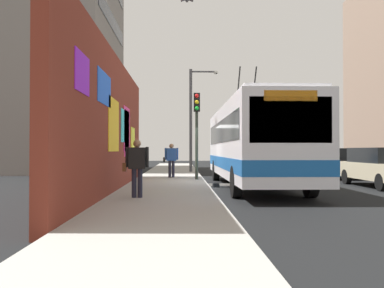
# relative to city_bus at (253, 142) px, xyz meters

# --- Properties ---
(ground_plane) EXTENTS (80.00, 80.00, 0.00)m
(ground_plane) POSITION_rel_city_bus_xyz_m (1.32, 1.80, -1.82)
(ground_plane) COLOR black
(sidewalk_slab) EXTENTS (48.00, 3.20, 0.15)m
(sidewalk_slab) POSITION_rel_city_bus_xyz_m (1.32, 3.40, -1.75)
(sidewalk_slab) COLOR #9E9B93
(sidewalk_slab) RESTS_ON ground_plane
(graffiti_wall) EXTENTS (14.23, 0.32, 4.63)m
(graffiti_wall) POSITION_rel_city_bus_xyz_m (-2.55, 5.15, 0.49)
(graffiti_wall) COLOR maroon
(graffiti_wall) RESTS_ON ground_plane
(building_far_left) EXTENTS (11.89, 6.33, 19.44)m
(building_far_left) POSITION_rel_city_bus_xyz_m (13.49, 11.00, 7.90)
(building_far_left) COLOR gray
(building_far_left) RESTS_ON ground_plane
(city_bus) EXTENTS (11.43, 2.60, 5.06)m
(city_bus) POSITION_rel_city_bus_xyz_m (0.00, 0.00, 0.00)
(city_bus) COLOR silver
(city_bus) RESTS_ON ground_plane
(parked_car_champagne) EXTENTS (4.73, 1.86, 1.58)m
(parked_car_champagne) POSITION_rel_city_bus_xyz_m (-0.08, -5.20, -0.99)
(parked_car_champagne) COLOR #C6B793
(parked_car_champagne) RESTS_ON ground_plane
(parked_car_black) EXTENTS (4.57, 1.86, 1.58)m
(parked_car_black) POSITION_rel_city_bus_xyz_m (5.57, -5.20, -0.99)
(parked_car_black) COLOR black
(parked_car_black) RESTS_ON ground_plane
(parked_car_red) EXTENTS (4.90, 1.86, 1.58)m
(parked_car_red) POSITION_rel_city_bus_xyz_m (11.89, -5.20, -0.99)
(parked_car_red) COLOR #B21E19
(parked_car_red) RESTS_ON ground_plane
(parked_car_white) EXTENTS (4.31, 1.86, 1.58)m
(parked_car_white) POSITION_rel_city_bus_xyz_m (17.90, -5.20, -0.99)
(parked_car_white) COLOR white
(parked_car_white) RESTS_ON ground_plane
(pedestrian_midblock) EXTENTS (0.22, 0.74, 1.65)m
(pedestrian_midblock) POSITION_rel_city_bus_xyz_m (3.77, 3.34, -0.71)
(pedestrian_midblock) COLOR #1E1E2D
(pedestrian_midblock) RESTS_ON sidewalk_slab
(pedestrian_near_wall) EXTENTS (0.22, 0.73, 1.62)m
(pedestrian_near_wall) POSITION_rel_city_bus_xyz_m (-4.73, 4.11, -0.73)
(pedestrian_near_wall) COLOR #1E1E2D
(pedestrian_near_wall) RESTS_ON sidewalk_slab
(traffic_light) EXTENTS (0.49, 0.28, 3.94)m
(traffic_light) POSITION_rel_city_bus_xyz_m (2.26, 2.15, 0.99)
(traffic_light) COLOR #2D382D
(traffic_light) RESTS_ON sidewalk_slab
(street_lamp) EXTENTS (0.44, 1.80, 6.39)m
(street_lamp) POSITION_rel_city_bus_xyz_m (9.26, 2.04, 2.02)
(street_lamp) COLOR #4C4C51
(street_lamp) RESTS_ON sidewalk_slab
(curbside_puddle) EXTENTS (2.11, 2.11, 0.00)m
(curbside_puddle) POSITION_rel_city_bus_xyz_m (0.94, 1.20, -1.82)
(curbside_puddle) COLOR black
(curbside_puddle) RESTS_ON ground_plane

